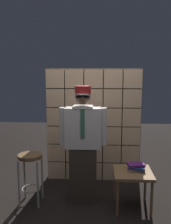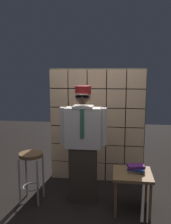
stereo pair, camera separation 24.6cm
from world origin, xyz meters
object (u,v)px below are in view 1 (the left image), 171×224
(side_table, at_px, (133,176))
(coffee_mug, at_px, (138,167))
(standing_person, at_px, (83,143))
(bar_stool, at_px, (30,167))
(book_stack, at_px, (136,167))

(side_table, xyz_separation_m, coffee_mug, (0.08, 0.04, 0.12))
(standing_person, xyz_separation_m, coffee_mug, (0.77, -0.13, -0.30))
(bar_stool, xyz_separation_m, coffee_mug, (1.52, -0.02, 0.04))
(standing_person, distance_m, side_table, 0.83)
(standing_person, bearing_deg, coffee_mug, -9.64)
(bar_stool, relative_size, book_stack, 2.81)
(bar_stool, distance_m, book_stack, 1.49)
(standing_person, height_order, side_table, standing_person)
(book_stack, bearing_deg, bar_stool, 179.55)
(coffee_mug, bearing_deg, book_stack, 168.32)
(side_table, distance_m, book_stack, 0.14)
(side_table, distance_m, coffee_mug, 0.15)
(book_stack, distance_m, coffee_mug, 0.03)
(bar_stool, height_order, book_stack, bar_stool)
(side_table, height_order, coffee_mug, coffee_mug)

